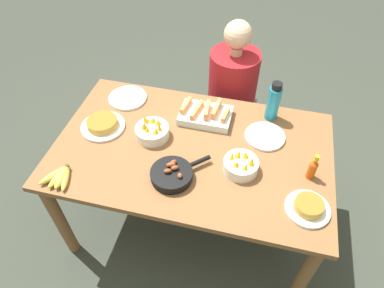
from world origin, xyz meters
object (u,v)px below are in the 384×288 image
fruit_bowl_citrus (241,165)px  water_bottle (274,102)px  melon_tray (206,115)px  frittata_plate_center (103,124)px  frittata_plate_side (308,207)px  empty_plate_near_front (265,136)px  hot_sauce_bottle (313,168)px  person_figure (230,107)px  skillet (172,174)px  fruit_bowl_mango (152,131)px  empty_plate_far_left (128,98)px  banana_bunch (60,177)px

fruit_bowl_citrus → water_bottle: bearing=75.4°
melon_tray → fruit_bowl_citrus: 0.44m
frittata_plate_center → frittata_plate_side: 1.23m
empty_plate_near_front → frittata_plate_side: bearing=-60.8°
melon_tray → hot_sauce_bottle: bearing=-26.2°
hot_sauce_bottle → person_figure: 1.00m
melon_tray → water_bottle: 0.41m
fruit_bowl_citrus → skillet: bearing=-157.9°
empty_plate_near_front → fruit_bowl_mango: (-0.64, -0.15, 0.03)m
skillet → water_bottle: water_bottle is taller
frittata_plate_side → empty_plate_near_front: bearing=119.2°
empty_plate_far_left → frittata_plate_side: bearing=-26.8°
melon_tray → empty_plate_near_front: (0.37, -0.07, -0.02)m
water_bottle → frittata_plate_side: bearing=-69.7°
banana_bunch → fruit_bowl_mango: 0.55m
skillet → fruit_bowl_citrus: fruit_bowl_citrus is taller
skillet → empty_plate_near_front: (0.44, 0.41, -0.02)m
empty_plate_near_front → skillet: bearing=-136.9°
hot_sauce_bottle → melon_tray: bearing=153.8°
empty_plate_far_left → fruit_bowl_mango: size_ratio=1.27×
melon_tray → person_figure: bearing=78.0°
empty_plate_far_left → person_figure: person_figure is taller
water_bottle → hot_sauce_bottle: (0.24, -0.42, -0.05)m
banana_bunch → fruit_bowl_citrus: 0.94m
melon_tray → frittata_plate_side: bearing=-40.0°
banana_bunch → fruit_bowl_citrus: (0.90, 0.29, 0.02)m
frittata_plate_center → fruit_bowl_citrus: size_ratio=1.41×
frittata_plate_center → empty_plate_far_left: (0.05, 0.29, -0.02)m
empty_plate_near_front → hot_sauce_bottle: size_ratio=1.42×
frittata_plate_center → skillet: bearing=-27.4°
fruit_bowl_citrus → empty_plate_near_front: bearing=69.4°
skillet → water_bottle: (0.46, 0.59, 0.09)m
banana_bunch → water_bottle: water_bottle is taller
frittata_plate_center → empty_plate_near_front: size_ratio=1.12×
fruit_bowl_citrus → person_figure: (-0.17, 0.81, -0.31)m
skillet → empty_plate_near_front: 0.60m
fruit_bowl_citrus → banana_bunch: bearing=-162.4°
frittata_plate_side → fruit_bowl_citrus: 0.39m
melon_tray → fruit_bowl_mango: 0.35m
melon_tray → banana_bunch: bearing=-135.0°
water_bottle → frittata_plate_center: bearing=-161.0°
empty_plate_near_front → fruit_bowl_mango: fruit_bowl_mango is taller
banana_bunch → frittata_plate_side: size_ratio=0.78×
empty_plate_near_front → empty_plate_far_left: same height
frittata_plate_center → fruit_bowl_mango: size_ratio=1.34×
banana_bunch → frittata_plate_side: 1.26m
empty_plate_far_left → fruit_bowl_citrus: bearing=-27.3°
fruit_bowl_mango → frittata_plate_center: bearing=-179.8°
hot_sauce_bottle → frittata_plate_side: bearing=-92.3°
water_bottle → person_figure: person_figure is taller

